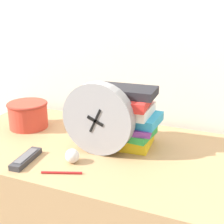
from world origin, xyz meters
TOP-DOWN VIEW (x-y plane):
  - wall_back at (0.00, 0.70)m, footprint 6.00×0.04m
  - desk at (0.00, 0.32)m, footprint 1.13×0.63m
  - desk_clock at (0.06, 0.27)m, footprint 0.27×0.05m
  - book_stack at (0.12, 0.38)m, footprint 0.26×0.20m
  - basket at (-0.33, 0.38)m, footprint 0.18×0.18m
  - tv_remote at (-0.14, 0.11)m, footprint 0.06×0.16m
  - crumpled_paper_ball at (0.01, 0.17)m, footprint 0.05×0.05m
  - pen at (0.02, 0.08)m, footprint 0.13×0.06m

SIDE VIEW (x-z plane):
  - desk at x=0.00m, z-range 0.00..0.72m
  - pen at x=0.02m, z-range 0.72..0.73m
  - tv_remote at x=-0.14m, z-range 0.72..0.74m
  - crumpled_paper_ball at x=0.01m, z-range 0.72..0.77m
  - basket at x=-0.33m, z-range 0.72..0.84m
  - book_stack at x=0.12m, z-range 0.72..0.95m
  - desk_clock at x=0.06m, z-range 0.72..0.99m
  - wall_back at x=0.00m, z-range 0.00..2.40m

